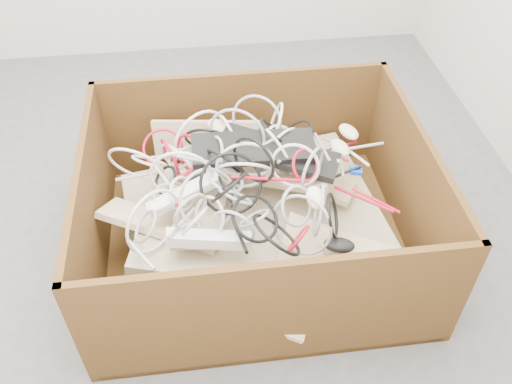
{
  "coord_description": "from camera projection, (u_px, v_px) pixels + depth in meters",
  "views": [
    {
      "loc": [
        0.04,
        -1.69,
        1.74
      ],
      "look_at": [
        0.22,
        -0.2,
        0.3
      ],
      "focal_mm": 38.13,
      "sensor_mm": 36.0,
      "label": 1
    }
  ],
  "objects": [
    {
      "name": "cardboard_box",
      "position": [
        252.0,
        226.0,
        2.18
      ],
      "size": [
        1.26,
        1.05,
        0.54
      ],
      "color": "#3A280E",
      "rests_on": "ground"
    },
    {
      "name": "mice_scatter",
      "position": [
        280.0,
        186.0,
        2.03
      ],
      "size": [
        0.86,
        0.8,
        0.19
      ],
      "color": "beige",
      "rests_on": "keyboard_pile"
    },
    {
      "name": "vga_plug",
      "position": [
        356.0,
        170.0,
        2.11
      ],
      "size": [
        0.05,
        0.05,
        0.03
      ],
      "primitive_type": "cube",
      "rotation": [
        0.09,
        0.14,
        -0.14
      ],
      "color": "blue",
      "rests_on": "keyboard_pile"
    },
    {
      "name": "keyboard_pile",
      "position": [
        255.0,
        191.0,
        2.11
      ],
      "size": [
        1.22,
        1.0,
        0.36
      ],
      "color": "beige",
      "rests_on": "cardboard_box"
    },
    {
      "name": "power_strip_right",
      "position": [
        209.0,
        239.0,
        1.86
      ],
      "size": [
        0.3,
        0.07,
        0.1
      ],
      "primitive_type": "cube",
      "rotation": [
        -0.1,
        0.17,
        -0.04
      ],
      "color": "white",
      "rests_on": "keyboard_pile"
    },
    {
      "name": "ground",
      "position": [
        200.0,
        215.0,
        2.41
      ],
      "size": [
        3.0,
        3.0,
        0.0
      ],
      "primitive_type": "plane",
      "color": "#4C4C4E",
      "rests_on": "ground"
    },
    {
      "name": "power_strip_left",
      "position": [
        184.0,
        194.0,
        1.96
      ],
      "size": [
        0.28,
        0.13,
        0.12
      ],
      "primitive_type": "cube",
      "rotation": [
        0.14,
        -0.26,
        0.28
      ],
      "color": "white",
      "rests_on": "keyboard_pile"
    },
    {
      "name": "cable_tangle",
      "position": [
        232.0,
        171.0,
        2.01
      ],
      "size": [
        1.14,
        0.86,
        0.41
      ],
      "color": "silver",
      "rests_on": "keyboard_pile"
    }
  ]
}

